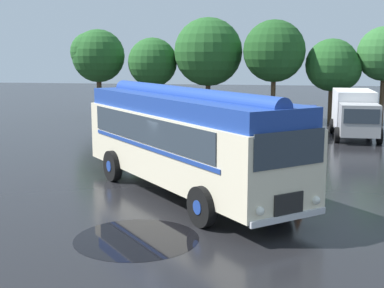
# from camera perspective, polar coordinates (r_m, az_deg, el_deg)

# --- Properties ---
(ground_plane) EXTENTS (120.00, 120.00, 0.00)m
(ground_plane) POSITION_cam_1_polar(r_m,az_deg,el_deg) (17.40, -0.17, -5.44)
(ground_plane) COLOR black
(vintage_bus) EXTENTS (8.37, 9.28, 3.49)m
(vintage_bus) POSITION_cam_1_polar(r_m,az_deg,el_deg) (17.10, -0.77, 0.79)
(vintage_bus) COLOR beige
(vintage_bus) RESTS_ON ground
(car_near_left) EXTENTS (2.07, 4.25, 1.66)m
(car_near_left) POSITION_cam_1_polar(r_m,az_deg,el_deg) (29.87, 1.09, 2.61)
(car_near_left) COLOR #4C5156
(car_near_left) RESTS_ON ground
(car_mid_left) EXTENTS (2.13, 4.28, 1.66)m
(car_mid_left) POSITION_cam_1_polar(r_m,az_deg,el_deg) (29.89, 6.50, 2.55)
(car_mid_left) COLOR black
(car_mid_left) RESTS_ON ground
(car_mid_right) EXTENTS (2.28, 4.35, 1.66)m
(car_mid_right) POSITION_cam_1_polar(r_m,az_deg,el_deg) (29.64, 11.58, 2.35)
(car_mid_right) COLOR navy
(car_mid_right) RESTS_ON ground
(box_van) EXTENTS (2.43, 5.81, 2.50)m
(box_van) POSITION_cam_1_polar(r_m,az_deg,el_deg) (30.37, 16.94, 3.28)
(box_van) COLOR silver
(box_van) RESTS_ON ground
(tree_far_left) EXTENTS (3.78, 3.73, 6.19)m
(tree_far_left) POSITION_cam_1_polar(r_m,az_deg,el_deg) (38.93, -10.21, 9.34)
(tree_far_left) COLOR #4C3823
(tree_far_left) RESTS_ON ground
(tree_left_of_centre) EXTENTS (3.41, 3.41, 5.58)m
(tree_left_of_centre) POSITION_cam_1_polar(r_m,az_deg,el_deg) (37.55, -4.10, 8.65)
(tree_left_of_centre) COLOR #4C3823
(tree_left_of_centre) RESTS_ON ground
(tree_centre) EXTENTS (4.63, 4.63, 6.91)m
(tree_centre) POSITION_cam_1_polar(r_m,az_deg,el_deg) (36.81, 1.70, 9.79)
(tree_centre) COLOR #4C3823
(tree_centre) RESTS_ON ground
(tree_right_of_centre) EXTENTS (4.02, 4.02, 6.66)m
(tree_right_of_centre) POSITION_cam_1_polar(r_m,az_deg,el_deg) (35.40, 8.83, 9.78)
(tree_right_of_centre) COLOR #4C3823
(tree_right_of_centre) RESTS_ON ground
(tree_far_right) EXTENTS (3.58, 3.39, 5.45)m
(tree_far_right) POSITION_cam_1_polar(r_m,az_deg,el_deg) (35.99, 14.98, 7.98)
(tree_far_right) COLOR #4C3823
(tree_far_right) RESTS_ON ground
(tree_extra_right) EXTENTS (3.48, 3.48, 6.22)m
(tree_extra_right) POSITION_cam_1_polar(r_m,az_deg,el_deg) (36.62, 19.81, 9.15)
(tree_extra_right) COLOR #4C3823
(tree_extra_right) RESTS_ON ground
(traffic_cone) EXTENTS (0.36, 0.36, 0.55)m
(traffic_cone) POSITION_cam_1_polar(r_m,az_deg,el_deg) (15.63, 11.24, -6.35)
(traffic_cone) COLOR orange
(traffic_cone) RESTS_ON ground
(puddle_patch) EXTENTS (3.11, 3.11, 0.01)m
(puddle_patch) POSITION_cam_1_polar(r_m,az_deg,el_deg) (13.52, -5.93, -10.00)
(puddle_patch) COLOR black
(puddle_patch) RESTS_ON ground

